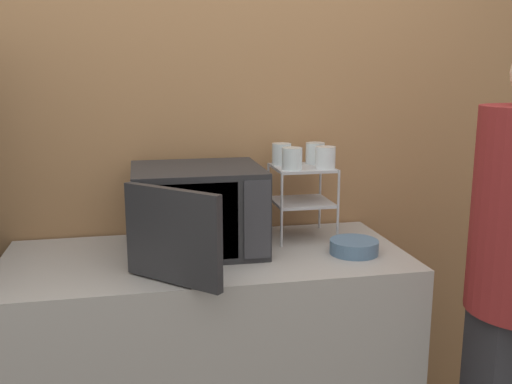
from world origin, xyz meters
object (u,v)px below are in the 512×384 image
bowl (354,247)px  glass_back_right (315,153)px  glass_back_left (282,154)px  microwave (197,210)px  dish_rack (302,186)px  glass_front_left (292,159)px  glass_front_right (325,158)px

bowl → glass_back_right: bearing=100.3°
glass_back_right → glass_back_left: same height
microwave → dish_rack: microwave is taller
glass_front_left → bowl: glass_front_left is taller
dish_rack → glass_front_left: 0.16m
dish_rack → glass_front_right: bearing=-41.9°
microwave → bowl: 0.62m
glass_front_left → glass_front_right: 0.14m
microwave → bowl: size_ratio=3.86×
bowl → microwave: bearing=164.8°
microwave → glass_back_right: bearing=17.7°
dish_rack → glass_back_right: (0.07, 0.07, 0.13)m
glass_back_left → dish_rack: bearing=-44.3°
microwave → glass_front_right: glass_front_right is taller
microwave → glass_front_left: size_ratio=8.10×
dish_rack → glass_front_right: (0.07, -0.07, 0.13)m
glass_front_left → glass_back_right: bearing=44.3°
glass_front_left → glass_back_left: (-0.01, 0.14, 0.00)m
glass_back_left → glass_back_right: bearing=-1.4°
microwave → glass_front_right: 0.56m
glass_front_left → glass_back_left: bearing=93.1°
glass_front_right → bowl: 0.38m
dish_rack → bowl: bearing=-62.8°
glass_front_left → glass_front_right: size_ratio=1.00×
glass_front_left → glass_back_left: same height
glass_back_left → glass_front_right: bearing=-43.1°
glass_front_left → glass_back_right: (0.14, 0.13, 0.00)m
glass_back_right → glass_front_right: size_ratio=1.00×
glass_back_right → glass_front_right: (0.00, -0.13, 0.00)m
glass_front_left → glass_back_right: 0.19m
dish_rack → glass_back_left: glass_back_left is taller
microwave → glass_back_left: 0.45m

